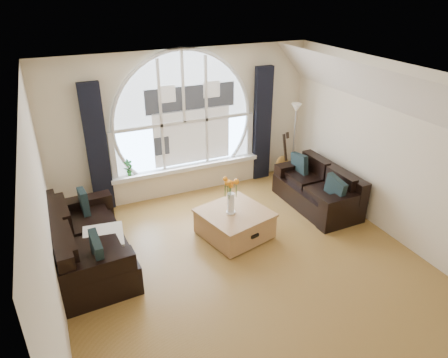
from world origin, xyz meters
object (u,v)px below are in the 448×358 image
Objects in this scene: potted_plant at (128,168)px; guitar at (283,155)px; coffee_chest at (235,223)px; floor_lamp at (294,142)px; vase_flowers at (231,191)px; sofa_left at (89,241)px; sofa_right at (317,186)px.

guitar is at bearing -5.35° from potted_plant.
potted_plant is at bearing 162.96° from guitar.
floor_lamp is at bearing 21.54° from coffee_chest.
coffee_chest is at bearing 3.55° from vase_flowers.
sofa_left is 2.76× the size of vase_flowers.
sofa_left is 1.89m from potted_plant.
sofa_right is (4.00, 0.10, 0.00)m from sofa_left.
floor_lamp is at bearing 78.54° from sofa_right.
guitar is 3.09m from potted_plant.
sofa_right is 1.25m from floor_lamp.
sofa_left is 1.82× the size of guitar.
floor_lamp reaches higher than sofa_right.
floor_lamp is at bearing 13.18° from sofa_left.
potted_plant is (-3.07, 0.29, 0.18)m from guitar.
potted_plant is (0.94, 1.61, 0.31)m from sofa_left.
floor_lamp is 3.28m from potted_plant.
coffee_chest is 3.14× the size of potted_plant.
vase_flowers is 2.40m from guitar.
vase_flowers is at bearing -8.14° from sofa_left.
guitar is (-0.19, 0.06, -0.27)m from floor_lamp.
guitar is at bearing 14.65° from sofa_left.
guitar is at bearing 87.90° from sofa_right.
sofa_left is 1.15× the size of sofa_right.
coffee_chest is 0.60m from vase_flowers.
vase_flowers is 0.44× the size of floor_lamp.
sofa_left reaches higher than coffee_chest.
guitar reaches higher than potted_plant.
vase_flowers is 0.66× the size of guitar.
vase_flowers reaches higher than guitar.
sofa_right is at bearing -100.03° from floor_lamp.
floor_lamp is 0.34m from guitar.
sofa_left is 4.41m from floor_lamp.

